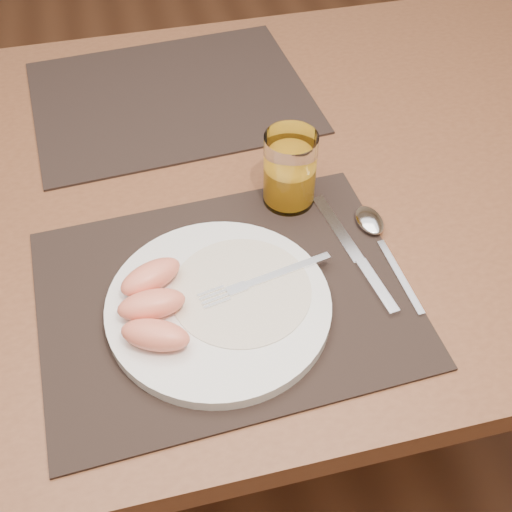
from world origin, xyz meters
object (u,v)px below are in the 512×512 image
at_px(knife, 360,261).
at_px(fork, 255,282).
at_px(plate, 219,306).
at_px(spoon, 374,228).
at_px(placemat_far, 171,97).
at_px(table, 216,220).
at_px(placemat_near, 225,297).
at_px(juice_glass, 290,173).

bearing_deg(knife, fork, -174.03).
distance_m(plate, spoon, 0.24).
xyz_separation_m(placemat_far, fork, (0.04, -0.44, 0.02)).
xyz_separation_m(table, spoon, (0.19, -0.16, 0.09)).
xyz_separation_m(placemat_near, knife, (0.18, 0.01, 0.00)).
distance_m(knife, juice_glass, 0.16).
bearing_deg(table, spoon, -40.12).
relative_size(spoon, juice_glass, 1.76).
bearing_deg(knife, plate, -170.47).
bearing_deg(spoon, juice_glass, 137.03).
height_order(knife, spoon, spoon).
bearing_deg(fork, placemat_far, 94.94).
height_order(fork, knife, fork).
xyz_separation_m(table, knife, (0.15, -0.21, 0.09)).
height_order(table, plate, plate).
xyz_separation_m(placemat_far, knife, (0.18, -0.43, 0.00)).
height_order(table, juice_glass, juice_glass).
bearing_deg(plate, spoon, 19.60).
bearing_deg(table, juice_glass, -37.00).
xyz_separation_m(placemat_near, plate, (-0.01, -0.02, 0.01)).
xyz_separation_m(placemat_near, spoon, (0.22, 0.06, 0.01)).
bearing_deg(knife, juice_glass, 112.54).
relative_size(placemat_near, plate, 1.67).
height_order(placemat_near, knife, knife).
bearing_deg(knife, placemat_far, 112.87).
distance_m(placemat_far, juice_glass, 0.32).
xyz_separation_m(table, placemat_far, (-0.03, 0.22, 0.09)).
relative_size(placemat_far, spoon, 2.35).
bearing_deg(placemat_far, knife, -67.13).
xyz_separation_m(placemat_near, placemat_far, (-0.00, 0.44, 0.00)).
xyz_separation_m(fork, spoon, (0.18, 0.06, -0.01)).
bearing_deg(plate, fork, 19.37).
relative_size(knife, spoon, 1.15).
height_order(table, spoon, spoon).
distance_m(table, placemat_near, 0.24).
distance_m(fork, knife, 0.14).
relative_size(plate, spoon, 1.41).
relative_size(table, placemat_near, 3.11).
bearing_deg(plate, juice_glass, 51.58).
bearing_deg(fork, table, 92.20).
bearing_deg(juice_glass, knife, -67.46).
relative_size(placemat_far, knife, 2.04).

